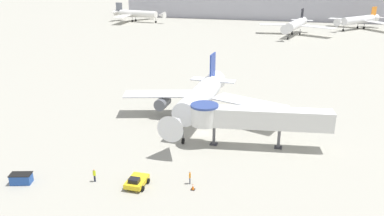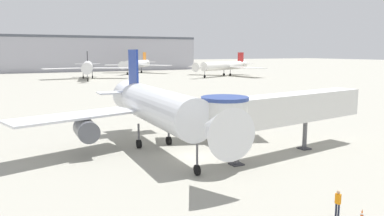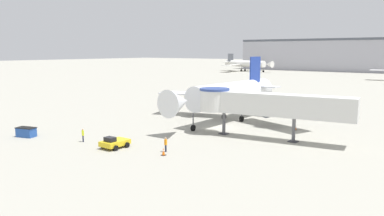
{
  "view_description": "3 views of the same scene",
  "coord_description": "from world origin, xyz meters",
  "views": [
    {
      "loc": [
        13.18,
        -53.82,
        24.01
      ],
      "look_at": [
        -1.21,
        -2.51,
        5.0
      ],
      "focal_mm": 35.0,
      "sensor_mm": 36.0,
      "label": 1
    },
    {
      "loc": [
        -15.65,
        -31.02,
        10.09
      ],
      "look_at": [
        -0.33,
        -0.57,
        4.93
      ],
      "focal_mm": 35.0,
      "sensor_mm": 36.0,
      "label": 2
    },
    {
      "loc": [
        29.23,
        -46.65,
        11.36
      ],
      "look_at": [
        -4.64,
        -1.51,
        2.69
      ],
      "focal_mm": 35.0,
      "sensor_mm": 36.0,
      "label": 3
    }
  ],
  "objects": [
    {
      "name": "traffic_cone_apron_front",
      "position": [
        2.89,
        -16.75,
        0.39
      ],
      "size": [
        0.5,
        0.5,
        0.82
      ],
      "color": "black",
      "rests_on": "ground_plane"
    },
    {
      "name": "ground_crew_marshaller",
      "position": [
        -9.24,
        -18.21,
        0.98
      ],
      "size": [
        0.37,
        0.3,
        1.7
      ],
      "rotation": [
        0.0,
        0.0,
        5.9
      ],
      "color": "#1E2338",
      "rests_on": "ground_plane"
    },
    {
      "name": "terminal_building",
      "position": [
        -2.42,
        175.0,
        9.01
      ],
      "size": [
        169.46,
        27.64,
        18.0
      ],
      "color": "#A8A8B2",
      "rests_on": "ground_plane"
    },
    {
      "name": "background_jet_black_tail",
      "position": [
        12.03,
        109.53,
        4.51
      ],
      "size": [
        31.76,
        31.8,
        10.26
      ],
      "rotation": [
        0.0,
        0.0,
        -0.21
      ],
      "color": "white",
      "rests_on": "ground_plane"
    },
    {
      "name": "ground_crew_wing_walker",
      "position": [
        2.18,
        -15.55,
        0.98
      ],
      "size": [
        0.25,
        0.35,
        1.69
      ],
      "rotation": [
        0.0,
        0.0,
        4.9
      ],
      "color": "#1E2338",
      "rests_on": "ground_plane"
    },
    {
      "name": "jet_bridge",
      "position": [
        7.73,
        -2.99,
        4.58
      ],
      "size": [
        20.29,
        6.08,
        6.26
      ],
      "rotation": [
        0.0,
        0.0,
        0.15
      ],
      "color": "silver",
      "rests_on": "ground_plane"
    },
    {
      "name": "background_jet_orange_tail",
      "position": [
        40.14,
        137.49,
        4.29
      ],
      "size": [
        27.83,
        28.57,
        9.74
      ],
      "rotation": [
        0.0,
        0.0,
        -0.67
      ],
      "color": "white",
      "rests_on": "ground_plane"
    },
    {
      "name": "main_airplane",
      "position": [
        -1.75,
        4.24,
        4.35
      ],
      "size": [
        29.41,
        26.24,
        10.32
      ],
      "rotation": [
        0.0,
        0.0,
        -0.03
      ],
      "color": "silver",
      "rests_on": "ground_plane"
    },
    {
      "name": "traffic_cone_starboard_wing",
      "position": [
        9.45,
        4.62,
        0.34
      ],
      "size": [
        0.43,
        0.43,
        0.71
      ],
      "color": "black",
      "rests_on": "ground_plane"
    },
    {
      "name": "pushback_tug_yellow",
      "position": [
        -3.85,
        -17.82,
        0.64
      ],
      "size": [
        2.5,
        3.3,
        1.42
      ],
      "rotation": [
        0.0,
        0.0,
        0.02
      ],
      "color": "yellow",
      "rests_on": "ground_plane"
    },
    {
      "name": "ground_plane",
      "position": [
        0.0,
        0.0,
        0.0
      ],
      "size": [
        800.0,
        800.0,
        0.0
      ],
      "primitive_type": "plane",
      "color": "#9E9B8E"
    },
    {
      "name": "background_jet_gray_tail",
      "position": [
        -71.17,
        136.83,
        4.28
      ],
      "size": [
        31.92,
        34.69,
        9.72
      ],
      "rotation": [
        0.0,
        0.0,
        1.38
      ],
      "color": "white",
      "rests_on": "ground_plane"
    },
    {
      "name": "service_container_blue",
      "position": [
        -17.64,
        -20.99,
        0.64
      ],
      "size": [
        2.85,
        2.07,
        1.28
      ],
      "rotation": [
        0.0,
        0.0,
        0.29
      ],
      "color": "#234C9E",
      "rests_on": "ground_plane"
    }
  ]
}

